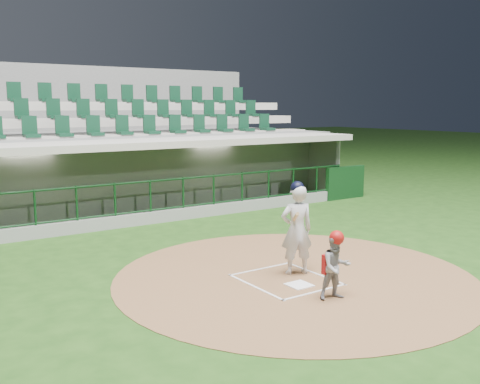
% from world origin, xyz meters
% --- Properties ---
extents(ground, '(120.00, 120.00, 0.00)m').
position_xyz_m(ground, '(0.00, 0.00, 0.00)').
color(ground, '#1C4012').
rests_on(ground, ground).
extents(dirt_circle, '(7.20, 7.20, 0.01)m').
position_xyz_m(dirt_circle, '(0.30, -0.20, 0.01)').
color(dirt_circle, brown).
rests_on(dirt_circle, ground).
extents(home_plate, '(0.43, 0.43, 0.02)m').
position_xyz_m(home_plate, '(0.00, -0.70, 0.02)').
color(home_plate, white).
rests_on(home_plate, dirt_circle).
extents(batter_box_chalk, '(1.55, 1.80, 0.01)m').
position_xyz_m(batter_box_chalk, '(0.00, -0.30, 0.02)').
color(batter_box_chalk, white).
rests_on(batter_box_chalk, ground).
extents(dugout_structure, '(16.40, 3.70, 3.00)m').
position_xyz_m(dugout_structure, '(0.16, 7.82, 0.96)').
color(dugout_structure, gray).
rests_on(dugout_structure, ground).
extents(seating_deck, '(17.00, 6.72, 5.15)m').
position_xyz_m(seating_deck, '(0.00, 10.91, 1.42)').
color(seating_deck, slate).
rests_on(seating_deck, ground).
extents(batter, '(0.93, 0.96, 1.90)m').
position_xyz_m(batter, '(0.43, -0.09, 0.96)').
color(batter, silver).
rests_on(batter, dirt_circle).
extents(catcher, '(0.65, 0.57, 1.24)m').
position_xyz_m(catcher, '(0.07, -1.59, 0.62)').
color(catcher, '#929297').
rests_on(catcher, dirt_circle).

